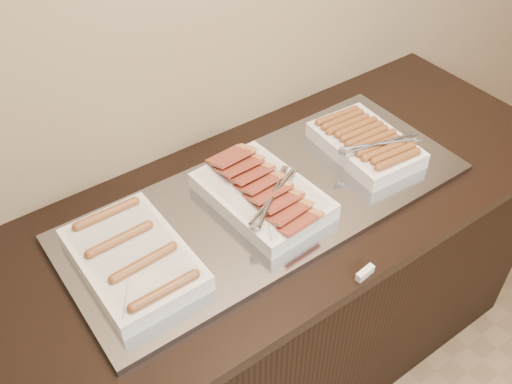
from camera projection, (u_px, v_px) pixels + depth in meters
The scene contains 6 objects.
counter at pixel (261, 300), 1.96m from camera, with size 2.06×0.76×0.90m.
warming_tray at pixel (269, 201), 1.66m from camera, with size 1.20×0.50×0.02m, color #9799A4.
dish_left at pixel (133, 258), 1.44m from camera, with size 0.25×0.38×0.07m.
dish_center at pixel (263, 194), 1.61m from camera, with size 0.28×0.40×0.09m.
dish_right at pixel (366, 143), 1.79m from camera, with size 0.27×0.35×0.08m.
label_holder at pixel (365, 273), 1.46m from camera, with size 0.06×0.02×0.02m, color silver.
Camera 1 is at (-0.71, 1.18, 2.05)m, focal length 40.00 mm.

